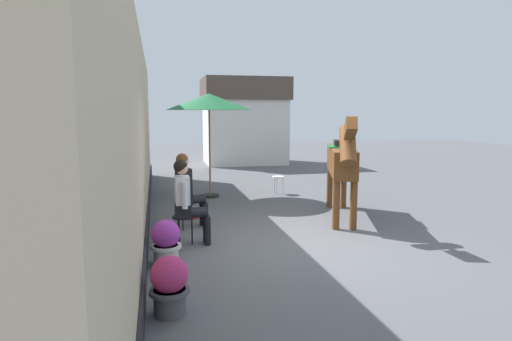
{
  "coord_description": "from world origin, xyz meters",
  "views": [
    {
      "loc": [
        -2.2,
        -6.73,
        2.13
      ],
      "look_at": [
        -0.4,
        1.2,
        1.05
      ],
      "focal_mm": 31.01,
      "sensor_mm": 36.0,
      "label": 1
    }
  ],
  "objects_px": {
    "seated_visitor_far": "(187,187)",
    "flower_planter_far": "(166,241)",
    "saddled_horse_center": "(342,161)",
    "flower_planter_near": "(169,284)",
    "seated_visitor_near": "(187,198)",
    "satchel_bag": "(192,214)",
    "spare_stool_white": "(278,179)",
    "cafe_parasol": "(209,102)"
  },
  "relations": [
    {
      "from": "satchel_bag",
      "to": "spare_stool_white",
      "type": "bearing_deg",
      "value": 25.49
    },
    {
      "from": "seated_visitor_far",
      "to": "saddled_horse_center",
      "type": "height_order",
      "value": "saddled_horse_center"
    },
    {
      "from": "flower_planter_far",
      "to": "spare_stool_white",
      "type": "xyz_separation_m",
      "value": [
        2.99,
        4.89,
        0.07
      ]
    },
    {
      "from": "saddled_horse_center",
      "to": "flower_planter_near",
      "type": "height_order",
      "value": "saddled_horse_center"
    },
    {
      "from": "flower_planter_far",
      "to": "cafe_parasol",
      "type": "bearing_deg",
      "value": 76.01
    },
    {
      "from": "satchel_bag",
      "to": "saddled_horse_center",
      "type": "bearing_deg",
      "value": -29.54
    },
    {
      "from": "saddled_horse_center",
      "to": "flower_planter_far",
      "type": "xyz_separation_m",
      "value": [
        -3.49,
        -1.98,
        -0.82
      ]
    },
    {
      "from": "spare_stool_white",
      "to": "flower_planter_far",
      "type": "bearing_deg",
      "value": -121.51
    },
    {
      "from": "saddled_horse_center",
      "to": "satchel_bag",
      "type": "height_order",
      "value": "saddled_horse_center"
    },
    {
      "from": "flower_planter_far",
      "to": "spare_stool_white",
      "type": "relative_size",
      "value": 1.39
    },
    {
      "from": "seated_visitor_far",
      "to": "flower_planter_near",
      "type": "bearing_deg",
      "value": -97.13
    },
    {
      "from": "saddled_horse_center",
      "to": "cafe_parasol",
      "type": "distance_m",
      "value": 3.86
    },
    {
      "from": "seated_visitor_far",
      "to": "cafe_parasol",
      "type": "bearing_deg",
      "value": 75.31
    },
    {
      "from": "saddled_horse_center",
      "to": "spare_stool_white",
      "type": "bearing_deg",
      "value": 99.57
    },
    {
      "from": "seated_visitor_near",
      "to": "seated_visitor_far",
      "type": "height_order",
      "value": "same"
    },
    {
      "from": "flower_planter_far",
      "to": "satchel_bag",
      "type": "relative_size",
      "value": 2.29
    },
    {
      "from": "seated_visitor_near",
      "to": "saddled_horse_center",
      "type": "height_order",
      "value": "saddled_horse_center"
    },
    {
      "from": "flower_planter_near",
      "to": "seated_visitor_near",
      "type": "bearing_deg",
      "value": 81.76
    },
    {
      "from": "saddled_horse_center",
      "to": "flower_planter_near",
      "type": "xyz_separation_m",
      "value": [
        -3.49,
        -3.57,
        -0.82
      ]
    },
    {
      "from": "seated_visitor_far",
      "to": "flower_planter_far",
      "type": "relative_size",
      "value": 2.17
    },
    {
      "from": "saddled_horse_center",
      "to": "seated_visitor_near",
      "type": "bearing_deg",
      "value": -160.4
    },
    {
      "from": "saddled_horse_center",
      "to": "spare_stool_white",
      "type": "distance_m",
      "value": 3.05
    },
    {
      "from": "seated_visitor_near",
      "to": "flower_planter_far",
      "type": "relative_size",
      "value": 2.17
    },
    {
      "from": "satchel_bag",
      "to": "cafe_parasol",
      "type": "bearing_deg",
      "value": 56.08
    },
    {
      "from": "flower_planter_near",
      "to": "spare_stool_white",
      "type": "bearing_deg",
      "value": 65.17
    },
    {
      "from": "seated_visitor_far",
      "to": "spare_stool_white",
      "type": "xyz_separation_m",
      "value": [
        2.56,
        2.98,
        -0.38
      ]
    },
    {
      "from": "satchel_bag",
      "to": "flower_planter_far",
      "type": "bearing_deg",
      "value": -120.06
    },
    {
      "from": "spare_stool_white",
      "to": "satchel_bag",
      "type": "bearing_deg",
      "value": -136.61
    },
    {
      "from": "seated_visitor_near",
      "to": "spare_stool_white",
      "type": "xyz_separation_m",
      "value": [
        2.64,
        4.02,
        -0.38
      ]
    },
    {
      "from": "seated_visitor_far",
      "to": "cafe_parasol",
      "type": "xyz_separation_m",
      "value": [
        0.77,
        2.95,
        1.59
      ]
    },
    {
      "from": "spare_stool_white",
      "to": "seated_visitor_far",
      "type": "bearing_deg",
      "value": -130.65
    },
    {
      "from": "seated_visitor_far",
      "to": "flower_planter_far",
      "type": "bearing_deg",
      "value": -102.9
    },
    {
      "from": "seated_visitor_near",
      "to": "cafe_parasol",
      "type": "height_order",
      "value": "cafe_parasol"
    },
    {
      "from": "seated_visitor_far",
      "to": "saddled_horse_center",
      "type": "bearing_deg",
      "value": 1.34
    },
    {
      "from": "saddled_horse_center",
      "to": "flower_planter_near",
      "type": "relative_size",
      "value": 4.5
    },
    {
      "from": "flower_planter_near",
      "to": "spare_stool_white",
      "type": "distance_m",
      "value": 7.14
    },
    {
      "from": "seated_visitor_far",
      "to": "flower_planter_near",
      "type": "distance_m",
      "value": 3.55
    },
    {
      "from": "saddled_horse_center",
      "to": "flower_planter_near",
      "type": "distance_m",
      "value": 5.05
    },
    {
      "from": "flower_planter_near",
      "to": "cafe_parasol",
      "type": "relative_size",
      "value": 0.25
    },
    {
      "from": "flower_planter_near",
      "to": "flower_planter_far",
      "type": "bearing_deg",
      "value": 89.97
    },
    {
      "from": "cafe_parasol",
      "to": "satchel_bag",
      "type": "relative_size",
      "value": 9.21
    },
    {
      "from": "seated_visitor_near",
      "to": "saddled_horse_center",
      "type": "relative_size",
      "value": 0.48
    }
  ]
}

